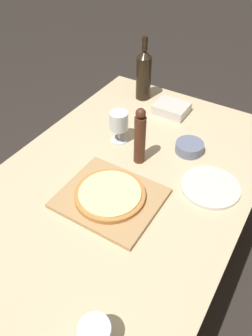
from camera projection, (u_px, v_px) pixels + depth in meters
The scene contains 11 objects.
ground_plane at pixel (121, 279), 1.81m from camera, with size 12.00×12.00×0.00m, color #2D2823.
dining_table at pixel (119, 198), 1.36m from camera, with size 0.97×1.54×0.76m.
cutting_board at pixel (110, 198), 1.23m from camera, with size 0.36×0.32×0.02m.
pizza at pixel (110, 194), 1.22m from camera, with size 0.27×0.27×0.02m.
wine_bottle at pixel (144, 74), 1.69m from camera, with size 0.08×0.08×0.33m.
pepper_mill at pixel (141, 138), 1.32m from camera, with size 0.05×0.05×0.26m.
wine_glass at pixel (119, 122), 1.44m from camera, with size 0.08×0.08×0.15m.
small_bowl at pixel (189, 147), 1.43m from camera, with size 0.12×0.12×0.05m.
drinking_tumbler at pixel (95, 336), 0.83m from camera, with size 0.08×0.08×0.10m.
dinner_plate at pixel (210, 187), 1.28m from camera, with size 0.23×0.23×0.01m.
food_container at pixel (171, 108), 1.66m from camera, with size 0.16×0.14×0.05m.
Camera 1 is at (0.50, -0.77, 1.68)m, focal length 35.00 mm.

